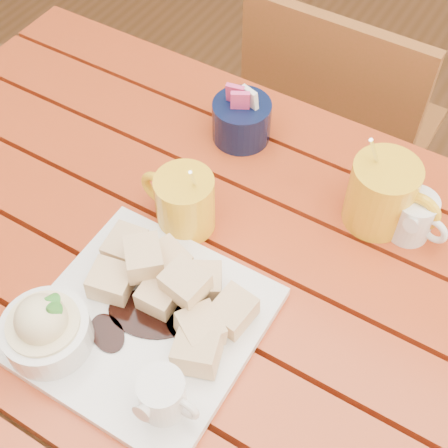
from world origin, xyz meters
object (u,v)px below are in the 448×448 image
Objects in this scene: dessert_plate at (126,320)px; chair_far at (335,132)px; coffee_mug_left at (184,201)px; coffee_mug_right at (383,194)px; table at (203,315)px.

chair_far is at bearing 91.33° from dessert_plate.
coffee_mug_left is (-0.04, 0.19, 0.02)m from dessert_plate.
coffee_mug_right is at bearing 117.20° from chair_far.
table is 0.19m from dessert_plate.
chair_far is (0.02, 0.59, -0.34)m from coffee_mug_left.
coffee_mug_left is (-0.07, 0.07, 0.16)m from table.
chair_far is (-0.02, 0.77, -0.33)m from dessert_plate.
dessert_plate reaches higher than table.
coffee_mug_left is at bearing 135.84° from table.
coffee_mug_right is at bearing 35.90° from coffee_mug_left.
chair_far reaches higher than table.
coffee_mug_right is (0.20, 0.34, 0.02)m from dessert_plate.
coffee_mug_right is (0.17, 0.22, 0.16)m from table.
dessert_plate is 0.34× the size of chair_far.
chair_far is at bearing 120.21° from coffee_mug_right.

